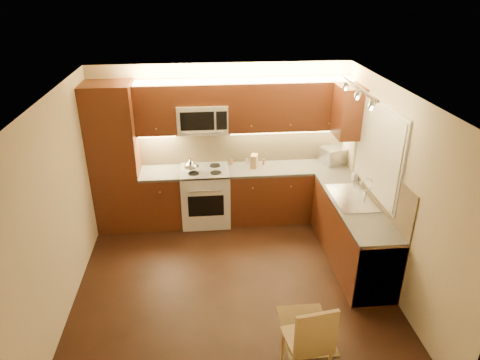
{
  "coord_description": "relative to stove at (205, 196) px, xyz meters",
  "views": [
    {
      "loc": [
        -0.35,
        -4.53,
        3.67
      ],
      "look_at": [
        0.15,
        0.55,
        1.25
      ],
      "focal_mm": 32.35,
      "sensor_mm": 36.0,
      "label": 1
    }
  ],
  "objects": [
    {
      "name": "floor",
      "position": [
        0.3,
        -1.68,
        -0.46
      ],
      "size": [
        4.0,
        4.0,
        0.01
      ],
      "primitive_type": "cube",
      "color": "black",
      "rests_on": "ground"
    },
    {
      "name": "ceiling",
      "position": [
        0.3,
        -1.68,
        2.04
      ],
      "size": [
        4.0,
        4.0,
        0.01
      ],
      "primitive_type": "cube",
      "color": "beige",
      "rests_on": "ground"
    },
    {
      "name": "wall_back",
      "position": [
        0.3,
        0.32,
        0.79
      ],
      "size": [
        4.0,
        0.01,
        2.5
      ],
      "primitive_type": "cube",
      "color": "#C6B491",
      "rests_on": "ground"
    },
    {
      "name": "wall_front",
      "position": [
        0.3,
        -3.67,
        0.79
      ],
      "size": [
        4.0,
        0.01,
        2.5
      ],
      "primitive_type": "cube",
      "color": "#C6B491",
      "rests_on": "ground"
    },
    {
      "name": "wall_left",
      "position": [
        -1.7,
        -1.68,
        0.79
      ],
      "size": [
        0.01,
        4.0,
        2.5
      ],
      "primitive_type": "cube",
      "color": "#C6B491",
      "rests_on": "ground"
    },
    {
      "name": "wall_right",
      "position": [
        2.3,
        -1.68,
        0.79
      ],
      "size": [
        0.01,
        4.0,
        2.5
      ],
      "primitive_type": "cube",
      "color": "#C6B491",
      "rests_on": "ground"
    },
    {
      "name": "pantry",
      "position": [
        -1.35,
        0.02,
        0.69
      ],
      "size": [
        0.7,
        0.6,
        2.3
      ],
      "primitive_type": "cube",
      "color": "#4F2010",
      "rests_on": "floor"
    },
    {
      "name": "base_cab_back_left",
      "position": [
        -0.69,
        0.02,
        -0.03
      ],
      "size": [
        0.62,
        0.6,
        0.86
      ],
      "primitive_type": "cube",
      "color": "#4F2010",
      "rests_on": "floor"
    },
    {
      "name": "counter_back_left",
      "position": [
        -0.69,
        0.02,
        0.42
      ],
      "size": [
        0.62,
        0.6,
        0.04
      ],
      "primitive_type": "cube",
      "color": "#343330",
      "rests_on": "base_cab_back_left"
    },
    {
      "name": "base_cab_back_right",
      "position": [
        1.34,
        0.02,
        -0.03
      ],
      "size": [
        1.92,
        0.6,
        0.86
      ],
      "primitive_type": "cube",
      "color": "#4F2010",
      "rests_on": "floor"
    },
    {
      "name": "counter_back_right",
      "position": [
        1.34,
        0.02,
        0.42
      ],
      "size": [
        1.92,
        0.6,
        0.04
      ],
      "primitive_type": "cube",
      "color": "#343330",
      "rests_on": "base_cab_back_right"
    },
    {
      "name": "base_cab_right",
      "position": [
        2.0,
        -1.28,
        -0.03
      ],
      "size": [
        0.6,
        2.0,
        0.86
      ],
      "primitive_type": "cube",
      "color": "#4F2010",
      "rests_on": "floor"
    },
    {
      "name": "counter_right",
      "position": [
        2.0,
        -1.28,
        0.42
      ],
      "size": [
        0.6,
        2.0,
        0.04
      ],
      "primitive_type": "cube",
      "color": "#343330",
      "rests_on": "base_cab_right"
    },
    {
      "name": "dishwasher",
      "position": [
        2.0,
        -1.98,
        -0.03
      ],
      "size": [
        0.58,
        0.6,
        0.84
      ],
      "primitive_type": "cube",
      "color": "silver",
      "rests_on": "floor"
    },
    {
      "name": "backsplash_back",
      "position": [
        0.65,
        0.31,
        0.74
      ],
      "size": [
        3.3,
        0.02,
        0.6
      ],
      "primitive_type": "cube",
      "color": "tan",
      "rests_on": "wall_back"
    },
    {
      "name": "backsplash_right",
      "position": [
        2.29,
        -1.28,
        0.74
      ],
      "size": [
        0.02,
        2.0,
        0.6
      ],
      "primitive_type": "cube",
      "color": "tan",
      "rests_on": "wall_right"
    },
    {
      "name": "upper_cab_back_left",
      "position": [
        -0.69,
        0.15,
        1.42
      ],
      "size": [
        0.62,
        0.35,
        0.75
      ],
      "primitive_type": "cube",
      "color": "#4F2010",
      "rests_on": "wall_back"
    },
    {
      "name": "upper_cab_back_right",
      "position": [
        1.34,
        0.15,
        1.42
      ],
      "size": [
        1.92,
        0.35,
        0.75
      ],
      "primitive_type": "cube",
      "color": "#4F2010",
      "rests_on": "wall_back"
    },
    {
      "name": "upper_cab_bridge",
      "position": [
        0.0,
        0.15,
        1.63
      ],
      "size": [
        0.76,
        0.35,
        0.31
      ],
      "primitive_type": "cube",
      "color": "#4F2010",
      "rests_on": "wall_back"
    },
    {
      "name": "upper_cab_right_corner",
      "position": [
        2.12,
        -0.28,
        1.42
      ],
      "size": [
        0.35,
        0.5,
        0.75
      ],
      "primitive_type": "cube",
      "color": "#4F2010",
      "rests_on": "wall_right"
    },
    {
      "name": "stove",
      "position": [
        0.0,
        0.0,
        0.0
      ],
      "size": [
        0.76,
        0.65,
        0.92
      ],
      "primitive_type": null,
      "color": "silver",
      "rests_on": "floor"
    },
    {
      "name": "microwave",
      "position": [
        0.0,
        0.14,
        1.26
      ],
      "size": [
        0.76,
        0.38,
        0.44
      ],
      "primitive_type": null,
      "color": "silver",
      "rests_on": "wall_back"
    },
    {
      "name": "window_frame",
      "position": [
        2.29,
        -1.12,
        1.14
      ],
      "size": [
        0.03,
        1.44,
        1.24
      ],
      "primitive_type": "cube",
      "color": "silver",
      "rests_on": "wall_right"
    },
    {
      "name": "window_blinds",
      "position": [
        2.27,
        -1.12,
        1.14
      ],
      "size": [
        0.02,
        1.36,
        1.16
      ],
      "primitive_type": "cube",
      "color": "silver",
      "rests_on": "wall_right"
    },
    {
      "name": "sink",
      "position": [
        2.0,
        -1.12,
        0.52
      ],
      "size": [
        0.52,
        0.86,
        0.15
      ],
      "primitive_type": null,
      "color": "silver",
      "rests_on": "counter_right"
    },
    {
      "name": "faucet",
      "position": [
        2.18,
        -1.12,
        0.59
      ],
      "size": [
        0.2,
        0.04,
        0.3
      ],
      "primitive_type": null,
      "color": "silver",
      "rests_on": "counter_right"
    },
    {
      "name": "track_light_bar",
      "position": [
        1.85,
        -1.27,
        2.0
      ],
      "size": [
        0.04,
        1.2,
        0.03
      ],
      "primitive_type": "cube",
      "color": "silver",
      "rests_on": "ceiling"
    },
    {
      "name": "kettle",
      "position": [
        -0.21,
        -0.08,
        0.58
      ],
      "size": [
        0.21,
        0.21,
        0.24
      ],
      "primitive_type": null,
      "rotation": [
        0.0,
        0.0,
        -0.01
      ],
      "color": "silver",
      "rests_on": "stove"
    },
    {
      "name": "toaster_oven",
      "position": [
        2.13,
        0.13,
        0.57
      ],
      "size": [
        0.52,
        0.45,
        0.26
      ],
      "primitive_type": "cube",
      "rotation": [
        0.0,
        0.0,
        0.31
      ],
      "color": "silver",
      "rests_on": "counter_back_right"
    },
    {
      "name": "knife_block",
      "position": [
        0.79,
        0.07,
        0.54
      ],
      "size": [
        0.13,
        0.17,
        0.21
      ],
      "primitive_type": "cube",
      "rotation": [
        0.0,
        0.0,
        -0.29
      ],
      "color": "tan",
      "rests_on": "counter_back_right"
    },
    {
      "name": "spice_jar_a",
      "position": [
        0.69,
        0.23,
        0.49
      ],
      "size": [
        0.05,
        0.05,
        0.1
      ],
      "primitive_type": "cylinder",
      "rotation": [
        0.0,
        0.0,
        -0.0
      ],
      "color": "silver",
      "rests_on": "counter_back_right"
    },
    {
      "name": "spice_jar_b",
      "position": [
        0.44,
        0.21,
        0.49
      ],
      "size": [
        0.04,
        0.04,
        0.09
      ],
      "primitive_type": "cylinder",
      "rotation": [
        0.0,
        0.0,
        0.14
      ],
      "color": "brown",
      "rests_on": "counter_back_right"
    },
    {
      "name": "spice_jar_c",
      "position": [
        0.75,
        0.22,
        0.49
      ],
      "size": [
        0.05,
        0.05,
        0.11
      ],
      "primitive_type": "cylinder",
      "rotation": [
        0.0,
        0.0,
        -0.34
      ],
      "color": "silver",
      "rests_on": "counter_back_right"
    },
    {
      "name": "spice_jar_d",
      "position": [
        0.96,
        0.15,
        0.49
      ],
      "size": [
        0.04,
        0.04,
        0.1
      ],
      "primitive_type": "cylinder",
      "rotation": [
        0.0,
        0.0,
        0.04
      ],
      "color": "brown",
      "rests_on": "counter_back_right"
    },
    {
      "name": "soap_bottle",
      "position": [
        2.23,
        -0.54,
        0.52
      ],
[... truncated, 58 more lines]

